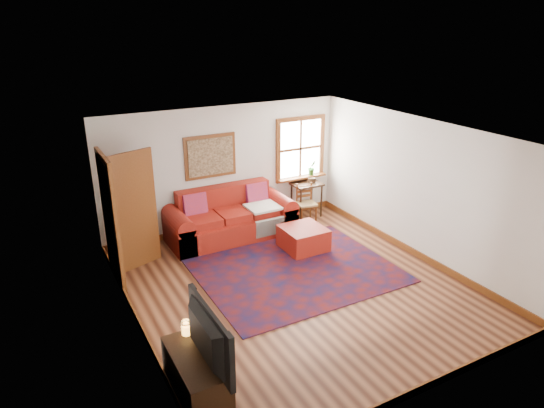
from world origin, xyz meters
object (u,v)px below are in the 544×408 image
red_leather_sofa (230,221)px  side_table (307,189)px  red_ottoman (303,238)px  ladder_back_chair (306,202)px  media_cabinet (197,378)px

red_leather_sofa → side_table: size_ratio=3.31×
red_ottoman → ladder_back_chair: 1.37m
side_table → red_ottoman: bearing=-124.2°
red_ottoman → media_cabinet: media_cabinet is taller
red_ottoman → media_cabinet: size_ratio=0.71×
ladder_back_chair → red_ottoman: bearing=-123.9°
red_leather_sofa → red_ottoman: (0.95, -1.18, -0.11)m
ladder_back_chair → media_cabinet: (-3.84, -3.80, -0.15)m
side_table → media_cabinet: size_ratio=0.71×
red_leather_sofa → media_cabinet: 4.41m
ladder_back_chair → red_leather_sofa: bearing=178.1°
red_leather_sofa → ladder_back_chair: (1.71, -0.06, 0.12)m
media_cabinet → red_ottoman: bearing=40.9°
red_leather_sofa → side_table: (1.88, 0.18, 0.30)m
red_ottoman → side_table: (0.92, 1.36, 0.41)m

